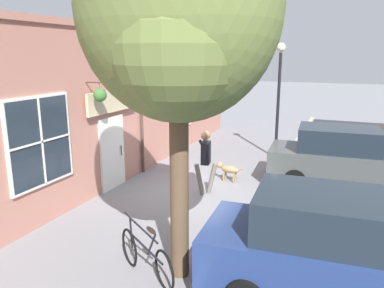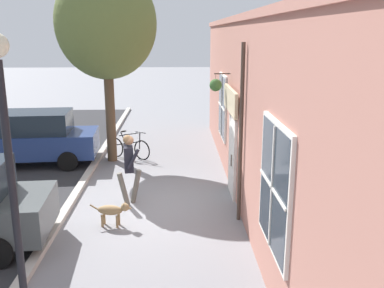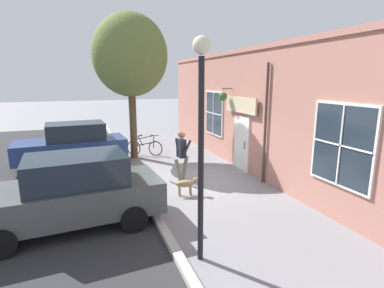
{
  "view_description": "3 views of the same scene",
  "coord_description": "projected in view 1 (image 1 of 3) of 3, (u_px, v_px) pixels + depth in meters",
  "views": [
    {
      "loc": [
        4.03,
        -9.42,
        3.82
      ],
      "look_at": [
        0.17,
        -0.36,
        1.45
      ],
      "focal_mm": 35.0,
      "sensor_mm": 36.0,
      "label": 1
    },
    {
      "loc": [
        -0.7,
        10.03,
        4.21
      ],
      "look_at": [
        -1.12,
        -1.27,
        1.26
      ],
      "focal_mm": 40.0,
      "sensor_mm": 36.0,
      "label": 2
    },
    {
      "loc": [
        3.57,
        9.33,
        3.48
      ],
      "look_at": [
        -0.56,
        -1.96,
        0.89
      ],
      "focal_mm": 28.0,
      "sensor_mm": 36.0,
      "label": 3
    }
  ],
  "objects": [
    {
      "name": "dog_on_leash",
      "position": [
        228.0,
        169.0,
        11.49
      ],
      "size": [
        0.97,
        0.32,
        0.58
      ],
      "color": "#997A51",
      "rests_on": "ground_plane"
    },
    {
      "name": "street_tree_by_curb",
      "position": [
        178.0,
        17.0,
        5.58
      ],
      "size": [
        3.2,
        2.89,
        6.26
      ],
      "color": "brown",
      "rests_on": "ground_plane"
    },
    {
      "name": "leaning_bicycle",
      "position": [
        146.0,
        256.0,
        6.56
      ],
      "size": [
        1.54,
        0.89,
        1.01
      ],
      "color": "black",
      "rests_on": "ground_plane"
    },
    {
      "name": "ground_plane",
      "position": [
        191.0,
        189.0,
        10.85
      ],
      "size": [
        90.0,
        90.0,
        0.0
      ],
      "primitive_type": "plane",
      "color": "gray"
    },
    {
      "name": "parked_car_nearest_curb",
      "position": [
        338.0,
        249.0,
        5.8
      ],
      "size": [
        4.42,
        2.17,
        1.75
      ],
      "color": "navy",
      "rests_on": "ground_plane"
    },
    {
      "name": "pedestrian_walking",
      "position": [
        206.0,
        156.0,
        10.28
      ],
      "size": [
        0.61,
        0.55,
        1.8
      ],
      "color": "#6B665B",
      "rests_on": "ground_plane"
    },
    {
      "name": "street_lamp",
      "position": [
        279.0,
        83.0,
        13.51
      ],
      "size": [
        0.32,
        0.32,
        4.21
      ],
      "color": "black",
      "rests_on": "ground_plane"
    },
    {
      "name": "parked_car_mid_block",
      "position": [
        343.0,
        157.0,
        10.98
      ],
      "size": [
        4.42,
        2.17,
        1.75
      ],
      "color": "#474C4C",
      "rests_on": "ground_plane"
    },
    {
      "name": "storefront_facade",
      "position": [
        120.0,
        106.0,
        11.2
      ],
      "size": [
        0.95,
        18.0,
        4.63
      ],
      "color": "#B27566",
      "rests_on": "ground_plane"
    }
  ]
}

